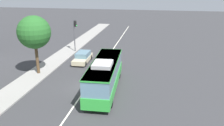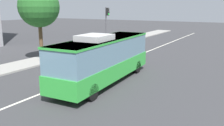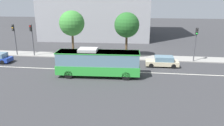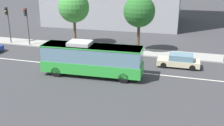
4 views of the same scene
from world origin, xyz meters
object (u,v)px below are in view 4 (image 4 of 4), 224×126
at_px(traffic_light_far_corner, 8,19).
at_px(street_tree_kerbside_centre, 139,12).
at_px(sedan_beige, 179,61).
at_px(street_tree_kerbside_left, 74,7).
at_px(transit_bus, 92,58).
at_px(traffic_light_near_corner, 27,20).

height_order(traffic_light_far_corner, street_tree_kerbside_centre, street_tree_kerbside_centre).
relative_size(sedan_beige, street_tree_kerbside_left, 0.62).
height_order(street_tree_kerbside_left, street_tree_kerbside_centre, street_tree_kerbside_left).
xyz_separation_m(transit_bus, sedan_beige, (8.19, 5.02, -1.09)).
distance_m(sedan_beige, street_tree_kerbside_centre, 8.04).
bearing_deg(traffic_light_far_corner, sedan_beige, 78.64).
relative_size(transit_bus, traffic_light_far_corner, 1.94).
distance_m(traffic_light_far_corner, street_tree_kerbside_left, 9.51).
height_order(transit_bus, street_tree_kerbside_left, street_tree_kerbside_left).
relative_size(sedan_beige, street_tree_kerbside_centre, 0.63).
xyz_separation_m(transit_bus, street_tree_kerbside_left, (-6.15, 9.92, 3.44)).
bearing_deg(transit_bus, street_tree_kerbside_centre, 69.57).
bearing_deg(traffic_light_far_corner, traffic_light_near_corner, 83.29).
bearing_deg(street_tree_kerbside_centre, sedan_beige, -36.92).
bearing_deg(sedan_beige, traffic_light_near_corner, -8.86).
distance_m(transit_bus, traffic_light_far_corner, 17.42).
bearing_deg(street_tree_kerbside_left, transit_bus, -58.18).
relative_size(transit_bus, sedan_beige, 2.24).
relative_size(sedan_beige, traffic_light_far_corner, 0.87).
distance_m(sedan_beige, traffic_light_near_corner, 20.84).
distance_m(sedan_beige, street_tree_kerbside_left, 15.82).
bearing_deg(street_tree_kerbside_left, traffic_light_near_corner, -161.90).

